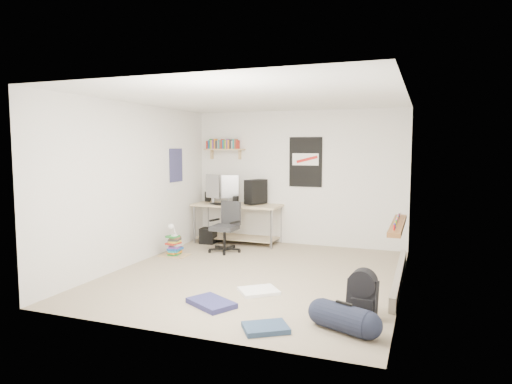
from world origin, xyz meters
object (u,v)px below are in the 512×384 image
(office_chair, at_px, (224,224))
(book_stack, at_px, (174,247))
(duffel_bag, at_px, (344,318))
(desk, at_px, (238,224))
(backpack, at_px, (362,299))

(office_chair, xyz_separation_m, book_stack, (-0.67, -0.57, -0.34))
(office_chair, height_order, book_stack, office_chair)
(duffel_bag, bearing_deg, desk, 149.29)
(book_stack, bearing_deg, duffel_bag, -34.26)
(office_chair, relative_size, book_stack, 2.17)
(desk, height_order, office_chair, office_chair)
(office_chair, bearing_deg, book_stack, -125.99)
(desk, height_order, backpack, desk)
(backpack, bearing_deg, duffel_bag, -98.61)
(office_chair, bearing_deg, desk, 109.19)
(duffel_bag, bearing_deg, book_stack, 168.56)
(book_stack, bearing_deg, desk, 66.80)
(backpack, bearing_deg, desk, 136.95)
(office_chair, distance_m, book_stack, 0.94)
(desk, relative_size, book_stack, 4.11)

